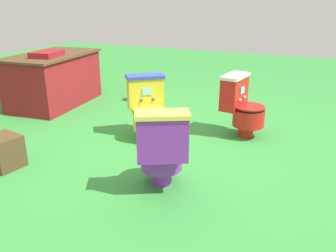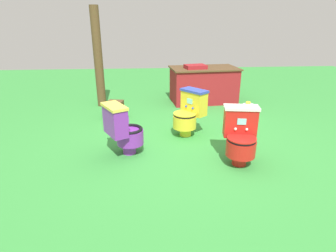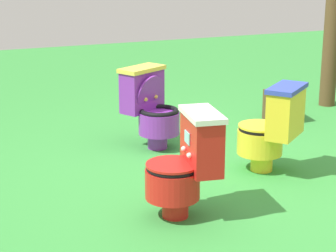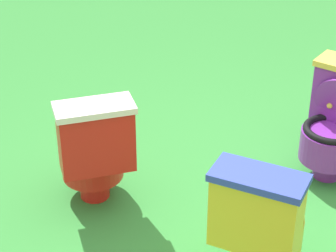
{
  "view_description": "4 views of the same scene",
  "coord_description": "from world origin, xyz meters",
  "px_view_note": "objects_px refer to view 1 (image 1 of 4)",
  "views": [
    {
      "loc": [
        -3.35,
        -1.54,
        1.58
      ],
      "look_at": [
        -0.25,
        -0.14,
        0.31
      ],
      "focal_mm": 37.47,
      "sensor_mm": 36.0,
      "label": 1
    },
    {
      "loc": [
        -0.58,
        -3.87,
        1.74
      ],
      "look_at": [
        -0.29,
        -0.13,
        0.3
      ],
      "focal_mm": 29.67,
      "sensor_mm": 36.0,
      "label": 2
    },
    {
      "loc": [
        4.14,
        -2.33,
        1.77
      ],
      "look_at": [
        -0.38,
        -0.44,
        0.34
      ],
      "focal_mm": 66.39,
      "sensor_mm": 36.0,
      "label": 3
    },
    {
      "loc": [
        1.54,
        2.29,
        2.34
      ],
      "look_at": [
        0.17,
        -0.6,
        0.49
      ],
      "focal_mm": 68.1,
      "sensor_mm": 36.0,
      "label": 4
    }
  ],
  "objects_px": {
    "toilet_red": "(242,106)",
    "vendor_table": "(54,79)",
    "lemon_bucket": "(136,93)",
    "toilet_yellow": "(147,107)",
    "small_crate": "(4,152)",
    "toilet_purple": "(162,148)"
  },
  "relations": [
    {
      "from": "toilet_purple",
      "to": "small_crate",
      "type": "distance_m",
      "value": 1.6
    },
    {
      "from": "toilet_red",
      "to": "toilet_purple",
      "type": "xyz_separation_m",
      "value": [
        -1.5,
        0.33,
        0.0
      ]
    },
    {
      "from": "lemon_bucket",
      "to": "toilet_yellow",
      "type": "bearing_deg",
      "value": -145.85
    },
    {
      "from": "toilet_purple",
      "to": "lemon_bucket",
      "type": "bearing_deg",
      "value": 95.67
    },
    {
      "from": "toilet_red",
      "to": "vendor_table",
      "type": "height_order",
      "value": "vendor_table"
    },
    {
      "from": "toilet_purple",
      "to": "lemon_bucket",
      "type": "xyz_separation_m",
      "value": [
        2.29,
        1.53,
        -0.26
      ]
    },
    {
      "from": "toilet_purple",
      "to": "vendor_table",
      "type": "distance_m",
      "value": 3.03
    },
    {
      "from": "toilet_yellow",
      "to": "toilet_purple",
      "type": "xyz_separation_m",
      "value": [
        -0.99,
        -0.65,
        0.0
      ]
    },
    {
      "from": "toilet_yellow",
      "to": "lemon_bucket",
      "type": "distance_m",
      "value": 1.59
    },
    {
      "from": "vendor_table",
      "to": "small_crate",
      "type": "height_order",
      "value": "vendor_table"
    },
    {
      "from": "toilet_yellow",
      "to": "lemon_bucket",
      "type": "xyz_separation_m",
      "value": [
        1.3,
        0.88,
        -0.25
      ]
    },
    {
      "from": "toilet_purple",
      "to": "toilet_red",
      "type": "bearing_deg",
      "value": 49.31
    },
    {
      "from": "vendor_table",
      "to": "small_crate",
      "type": "bearing_deg",
      "value": -151.78
    },
    {
      "from": "small_crate",
      "to": "lemon_bucket",
      "type": "distance_m",
      "value": 2.57
    },
    {
      "from": "toilet_yellow",
      "to": "toilet_purple",
      "type": "distance_m",
      "value": 1.18
    },
    {
      "from": "toilet_red",
      "to": "lemon_bucket",
      "type": "bearing_deg",
      "value": -103.89
    },
    {
      "from": "toilet_yellow",
      "to": "vendor_table",
      "type": "bearing_deg",
      "value": -56.48
    },
    {
      "from": "toilet_red",
      "to": "lemon_bucket",
      "type": "distance_m",
      "value": 2.04
    },
    {
      "from": "toilet_yellow",
      "to": "vendor_table",
      "type": "height_order",
      "value": "vendor_table"
    },
    {
      "from": "toilet_red",
      "to": "lemon_bucket",
      "type": "relative_size",
      "value": 2.63
    },
    {
      "from": "toilet_red",
      "to": "small_crate",
      "type": "bearing_deg",
      "value": -37.85
    },
    {
      "from": "vendor_table",
      "to": "lemon_bucket",
      "type": "distance_m",
      "value": 1.28
    }
  ]
}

